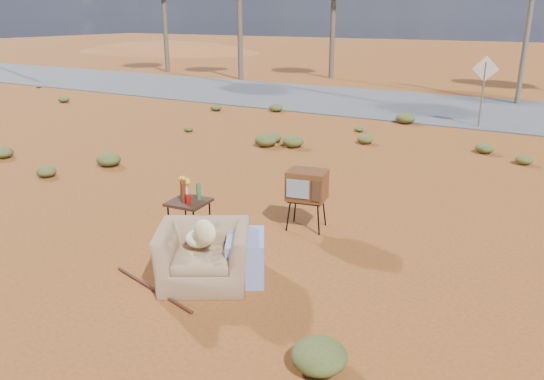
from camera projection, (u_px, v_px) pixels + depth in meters
The scene contains 9 objects.
ground at pixel (214, 266), 7.49m from camera, with size 140.00×140.00×0.00m, color brown.
highway at pixel (451, 109), 19.80m from camera, with size 140.00×7.00×0.04m, color #565659.
dirt_mound at pixel (168, 52), 49.67m from camera, with size 26.00×18.00×2.00m, color #A15026.
armchair at pixel (211, 248), 6.94m from camera, with size 1.52×1.45×1.03m.
tv_unit at pixel (307, 186), 8.58m from camera, with size 0.70×0.60×0.99m.
side_table at pixel (188, 198), 7.80m from camera, with size 0.59×0.59×1.09m.
rusty_bar at pixel (153, 289), 6.82m from camera, with size 0.04×0.04×1.65m, color #4E2215.
road_sign at pixel (484, 79), 16.16m from camera, with size 0.78×0.06×2.19m.
scrub_patch at pixel (303, 172), 11.46m from camera, with size 17.49×8.07×0.33m.
Camera 1 is at (4.10, -5.45, 3.39)m, focal length 35.00 mm.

